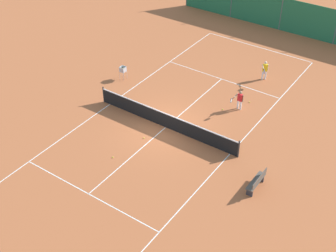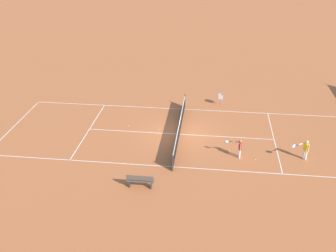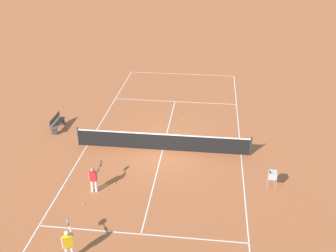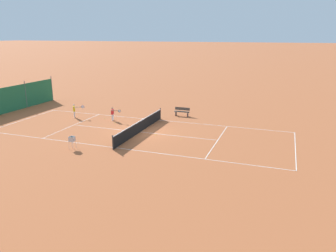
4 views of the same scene
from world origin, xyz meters
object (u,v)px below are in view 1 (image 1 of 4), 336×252
tennis_ball_by_net_right (250,102)px  tennis_ball_service_box (223,109)px  tennis_ball_near_corner (144,138)px  tennis_ball_alley_right (113,157)px  ball_hopper (123,70)px  tennis_net (166,120)px  player_far_service (265,69)px  player_far_baseline (239,99)px  courtside_bench (257,181)px

tennis_ball_by_net_right → tennis_ball_service_box: bearing=-121.1°
tennis_ball_near_corner → tennis_ball_alley_right: (-0.36, -2.21, 0.00)m
ball_hopper → tennis_ball_near_corner: bearing=-41.2°
tennis_net → tennis_ball_alley_right: size_ratio=139.09×
player_far_service → tennis_ball_service_box: size_ratio=19.78×
player_far_baseline → player_far_service: bearing=93.7°
tennis_ball_near_corner → tennis_ball_by_net_right: (3.16, 6.45, 0.00)m
tennis_ball_alley_right → tennis_ball_near_corner: bearing=80.8°
tennis_net → tennis_ball_alley_right: (-0.75, -3.73, -0.47)m
tennis_net → tennis_ball_by_net_right: 5.67m
ball_hopper → player_far_baseline: bearing=8.3°
tennis_ball_near_corner → player_far_service: bearing=74.1°
player_far_baseline → tennis_ball_near_corner: 6.21m
tennis_net → tennis_ball_service_box: tennis_net is taller
tennis_net → tennis_ball_alley_right: 3.83m
tennis_ball_alley_right → tennis_ball_service_box: size_ratio=1.00×
player_far_baseline → tennis_ball_alley_right: player_far_baseline is taller
player_far_service → tennis_ball_alley_right: size_ratio=19.78×
tennis_ball_alley_right → tennis_ball_service_box: bearing=70.1°
ball_hopper → courtside_bench: bearing=-20.5°
tennis_ball_service_box → courtside_bench: courtside_bench is taller
player_far_baseline → tennis_ball_service_box: (-0.74, -0.58, -0.69)m
tennis_ball_by_net_right → tennis_ball_alley_right: size_ratio=1.00×
tennis_ball_by_net_right → courtside_bench: size_ratio=0.04×
tennis_net → player_far_baseline: bearing=57.0°
tennis_ball_near_corner → tennis_ball_alley_right: same height
player_far_service → tennis_ball_alley_right: (-3.04, -11.63, -0.73)m
courtside_bench → player_far_baseline: bearing=124.8°
ball_hopper → tennis_ball_alley_right: bearing=-55.1°
player_far_baseline → courtside_bench: bearing=-55.2°
tennis_net → courtside_bench: bearing=-13.9°
player_far_baseline → tennis_ball_alley_right: (-3.29, -7.64, -0.69)m
tennis_ball_by_net_right → courtside_bench: 7.44m
tennis_ball_service_box → tennis_ball_by_net_right: bearing=58.9°
player_far_service → tennis_ball_near_corner: 9.82m
tennis_ball_service_box → ball_hopper: size_ratio=0.07×
player_far_baseline → tennis_ball_by_net_right: player_far_baseline is taller
tennis_net → tennis_ball_near_corner: 1.63m
tennis_ball_by_net_right → tennis_ball_service_box: size_ratio=1.00×
tennis_ball_near_corner → tennis_ball_service_box: (2.19, 4.85, 0.00)m
player_far_baseline → ball_hopper: 7.91m
player_far_baseline → courtside_bench: player_far_baseline is taller
tennis_ball_alley_right → ball_hopper: 7.95m
player_far_service → tennis_ball_service_box: bearing=-96.1°
ball_hopper → player_far_service: bearing=34.1°
courtside_bench → tennis_ball_service_box: bearing=132.8°
tennis_ball_near_corner → tennis_ball_by_net_right: same height
tennis_ball_by_net_right → tennis_ball_service_box: (-0.97, -1.60, 0.00)m
tennis_ball_by_net_right → tennis_ball_near_corner: bearing=-116.1°
player_far_service → tennis_ball_by_net_right: player_far_service is taller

